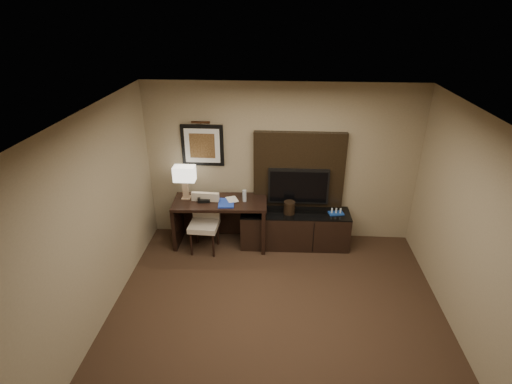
# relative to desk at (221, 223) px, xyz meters

# --- Properties ---
(floor) EXTENTS (4.50, 5.00, 0.01)m
(floor) POSITION_rel_desk_xyz_m (0.99, -2.10, -0.42)
(floor) COLOR #2F1E15
(floor) RESTS_ON ground
(ceiling) EXTENTS (4.50, 5.00, 0.01)m
(ceiling) POSITION_rel_desk_xyz_m (0.99, -2.10, 2.29)
(ceiling) COLOR silver
(ceiling) RESTS_ON wall_back
(wall_back) EXTENTS (4.50, 0.01, 2.70)m
(wall_back) POSITION_rel_desk_xyz_m (0.99, 0.40, 0.94)
(wall_back) COLOR gray
(wall_back) RESTS_ON floor
(wall_left) EXTENTS (0.01, 5.00, 2.70)m
(wall_left) POSITION_rel_desk_xyz_m (-1.26, -2.10, 0.94)
(wall_left) COLOR gray
(wall_left) RESTS_ON floor
(wall_right) EXTENTS (0.01, 5.00, 2.70)m
(wall_right) POSITION_rel_desk_xyz_m (3.24, -2.10, 0.94)
(wall_right) COLOR gray
(wall_right) RESTS_ON floor
(desk) EXTENTS (1.57, 0.74, 0.82)m
(desk) POSITION_rel_desk_xyz_m (0.00, 0.00, 0.00)
(desk) COLOR black
(desk) RESTS_ON floor
(credenza) EXTENTS (1.82, 0.55, 0.62)m
(credenza) POSITION_rel_desk_xyz_m (1.25, 0.05, -0.10)
(credenza) COLOR black
(credenza) RESTS_ON floor
(tv_wall_panel) EXTENTS (1.50, 0.12, 1.30)m
(tv_wall_panel) POSITION_rel_desk_xyz_m (1.29, 0.34, 0.86)
(tv_wall_panel) COLOR black
(tv_wall_panel) RESTS_ON wall_back
(tv) EXTENTS (1.00, 0.08, 0.60)m
(tv) POSITION_rel_desk_xyz_m (1.29, 0.24, 0.61)
(tv) COLOR black
(tv) RESTS_ON tv_wall_panel
(artwork) EXTENTS (0.70, 0.04, 0.70)m
(artwork) POSITION_rel_desk_xyz_m (-0.31, 0.38, 1.24)
(artwork) COLOR black
(artwork) RESTS_ON wall_back
(picture_light) EXTENTS (0.04, 0.04, 0.30)m
(picture_light) POSITION_rel_desk_xyz_m (-0.31, 0.34, 1.64)
(picture_light) COLOR #3C2113
(picture_light) RESTS_ON wall_back
(desk_chair) EXTENTS (0.48, 0.55, 0.96)m
(desk_chair) POSITION_rel_desk_xyz_m (-0.25, -0.21, 0.07)
(desk_chair) COLOR beige
(desk_chair) RESTS_ON floor
(table_lamp) EXTENTS (0.36, 0.26, 0.54)m
(table_lamp) POSITION_rel_desk_xyz_m (-0.57, 0.07, 0.68)
(table_lamp) COLOR tan
(table_lamp) RESTS_ON desk
(desk_phone) EXTENTS (0.22, 0.20, 0.10)m
(desk_phone) POSITION_rel_desk_xyz_m (-0.26, -0.01, 0.46)
(desk_phone) COLOR black
(desk_phone) RESTS_ON desk
(blue_folder) EXTENTS (0.28, 0.36, 0.02)m
(blue_folder) POSITION_rel_desk_xyz_m (0.12, -0.09, 0.42)
(blue_folder) COLOR #1B38B1
(blue_folder) RESTS_ON desk
(book) EXTENTS (0.17, 0.09, 0.23)m
(book) POSITION_rel_desk_xyz_m (0.12, -0.00, 0.53)
(book) COLOR beige
(book) RESTS_ON desk
(water_bottle) EXTENTS (0.08, 0.08, 0.20)m
(water_bottle) POSITION_rel_desk_xyz_m (0.41, 0.02, 0.51)
(water_bottle) COLOR silver
(water_bottle) RESTS_ON desk
(ice_bucket) EXTENTS (0.22, 0.22, 0.21)m
(ice_bucket) POSITION_rel_desk_xyz_m (1.15, 0.02, 0.32)
(ice_bucket) COLOR black
(ice_bucket) RESTS_ON credenza
(minibar_tray) EXTENTS (0.27, 0.19, 0.09)m
(minibar_tray) POSITION_rel_desk_xyz_m (1.92, 0.05, 0.26)
(minibar_tray) COLOR #173E96
(minibar_tray) RESTS_ON credenza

